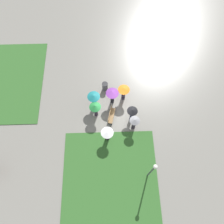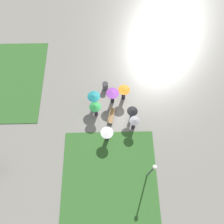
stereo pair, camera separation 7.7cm
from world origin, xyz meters
name	(u,v)px [view 1 (the left image)]	position (x,y,z in m)	size (l,w,h in m)	color
ground_plane	(115,112)	(0.00, 0.00, 0.00)	(90.00, 90.00, 0.00)	slate
lawn_patch_near	(110,176)	(-5.90, 0.61, 0.03)	(7.77, 7.92, 0.06)	#2D5B26
lawn_patch_far	(13,81)	(3.83, 10.33, 0.03)	(9.65, 6.10, 0.06)	#2D5B26
park_bench	(111,115)	(-0.51, 0.40, 0.46)	(1.63, 0.76, 0.90)	brown
lamp_post	(153,170)	(-5.93, -2.54, 2.53)	(0.32, 0.32, 3.86)	#474C51
trash_bin	(105,86)	(2.65, 0.90, 0.45)	(0.58, 0.58, 0.90)	#4C4C51
crowd_person_teal	(94,98)	(0.81, 1.92, 1.38)	(1.15, 1.15, 1.94)	slate
crowd_person_black	(132,112)	(-0.67, -1.49, 1.31)	(0.95, 0.95, 1.81)	#282D47
crowd_person_purple	(112,94)	(1.14, 0.23, 1.51)	(1.18, 1.18, 1.98)	black
crowd_person_green	(95,108)	(-0.20, 1.78, 1.41)	(1.05, 1.05, 1.93)	#2D2333
crowd_person_white	(107,134)	(-2.59, 0.76, 1.18)	(1.08, 1.08, 1.73)	black
crowd_person_grey	(134,122)	(-1.59, -1.63, 1.21)	(0.91, 0.91, 1.84)	#2D2333
crowd_person_orange	(124,91)	(1.52, -0.85, 1.34)	(1.09, 1.09, 1.86)	#2D2333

